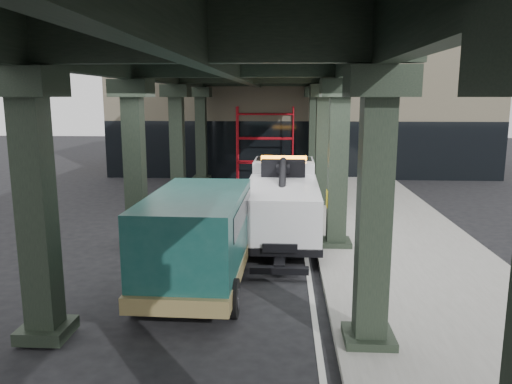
% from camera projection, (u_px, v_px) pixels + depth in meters
% --- Properties ---
extents(ground, '(90.00, 90.00, 0.00)m').
position_uv_depth(ground, '(244.00, 270.00, 13.16)').
color(ground, black).
rests_on(ground, ground).
extents(sidewalk, '(5.00, 40.00, 0.15)m').
position_uv_depth(sidewalk, '(399.00, 248.00, 14.86)').
color(sidewalk, gray).
rests_on(sidewalk, ground).
extents(lane_stripe, '(0.12, 38.00, 0.01)m').
position_uv_depth(lane_stripe, '(305.00, 249.00, 15.02)').
color(lane_stripe, silver).
rests_on(lane_stripe, ground).
extents(viaduct, '(7.40, 32.00, 6.40)m').
position_uv_depth(viaduct, '(234.00, 63.00, 14.12)').
color(viaduct, black).
rests_on(viaduct, ground).
extents(building, '(22.00, 10.00, 8.00)m').
position_uv_depth(building, '(300.00, 105.00, 31.91)').
color(building, '#C6B793').
rests_on(building, ground).
extents(scaffolding, '(3.08, 0.88, 4.00)m').
position_uv_depth(scaffolding, '(265.00, 142.00, 27.12)').
color(scaffolding, '#B80E19').
rests_on(scaffolding, ground).
extents(tow_truck, '(2.44, 7.78, 2.54)m').
position_uv_depth(tow_truck, '(283.00, 197.00, 16.61)').
color(tow_truck, black).
rests_on(tow_truck, ground).
extents(towed_van, '(2.42, 5.75, 2.31)m').
position_uv_depth(towed_van, '(200.00, 235.00, 11.98)').
color(towed_van, '#113E39').
rests_on(towed_van, ground).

